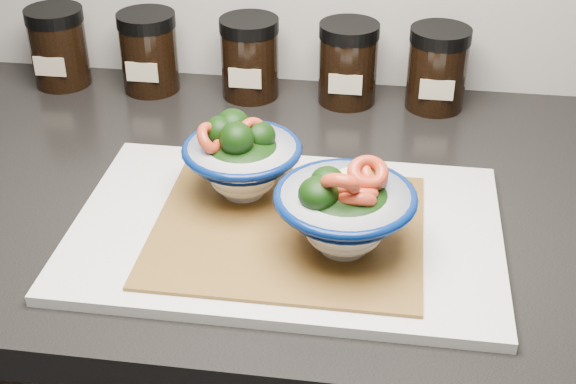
# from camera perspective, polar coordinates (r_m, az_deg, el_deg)

# --- Properties ---
(countertop) EXTENTS (3.50, 0.60, 0.04)m
(countertop) POSITION_cam_1_polar(r_m,az_deg,el_deg) (0.96, -5.28, -0.32)
(countertop) COLOR black
(countertop) RESTS_ON cabinet
(cutting_board) EXTENTS (0.45, 0.30, 0.01)m
(cutting_board) POSITION_cam_1_polar(r_m,az_deg,el_deg) (0.85, -0.13, -2.74)
(cutting_board) COLOR silver
(cutting_board) RESTS_ON countertop
(bamboo_mat) EXTENTS (0.28, 0.24, 0.00)m
(bamboo_mat) POSITION_cam_1_polar(r_m,az_deg,el_deg) (0.84, 0.00, -2.66)
(bamboo_mat) COLOR olive
(bamboo_mat) RESTS_ON cutting_board
(bowl_left) EXTENTS (0.13, 0.13, 0.10)m
(bowl_left) POSITION_cam_1_polar(r_m,az_deg,el_deg) (0.87, -3.30, 2.38)
(bowl_left) COLOR white
(bowl_left) RESTS_ON bamboo_mat
(bowl_right) EXTENTS (0.14, 0.14, 0.11)m
(bowl_right) POSITION_cam_1_polar(r_m,az_deg,el_deg) (0.79, 4.08, -1.31)
(bowl_right) COLOR white
(bowl_right) RESTS_ON bamboo_mat
(spice_jar_a) EXTENTS (0.08, 0.08, 0.11)m
(spice_jar_a) POSITION_cam_1_polar(r_m,az_deg,el_deg) (1.21, -16.00, 9.90)
(spice_jar_a) COLOR black
(spice_jar_a) RESTS_ON countertop
(spice_jar_b) EXTENTS (0.08, 0.08, 0.11)m
(spice_jar_b) POSITION_cam_1_polar(r_m,az_deg,el_deg) (1.16, -9.86, 9.79)
(spice_jar_b) COLOR black
(spice_jar_b) RESTS_ON countertop
(spice_jar_c) EXTENTS (0.08, 0.08, 0.11)m
(spice_jar_c) POSITION_cam_1_polar(r_m,az_deg,el_deg) (1.13, -2.73, 9.53)
(spice_jar_c) COLOR black
(spice_jar_c) RESTS_ON countertop
(spice_jar_d) EXTENTS (0.08, 0.08, 0.11)m
(spice_jar_d) POSITION_cam_1_polar(r_m,az_deg,el_deg) (1.11, 4.29, 9.12)
(spice_jar_d) COLOR black
(spice_jar_d) RESTS_ON countertop
(spice_jar_e) EXTENTS (0.08, 0.08, 0.11)m
(spice_jar_e) POSITION_cam_1_polar(r_m,az_deg,el_deg) (1.11, 10.57, 8.65)
(spice_jar_e) COLOR black
(spice_jar_e) RESTS_ON countertop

